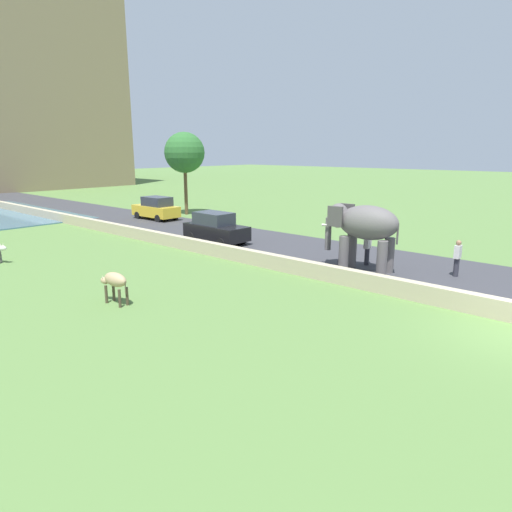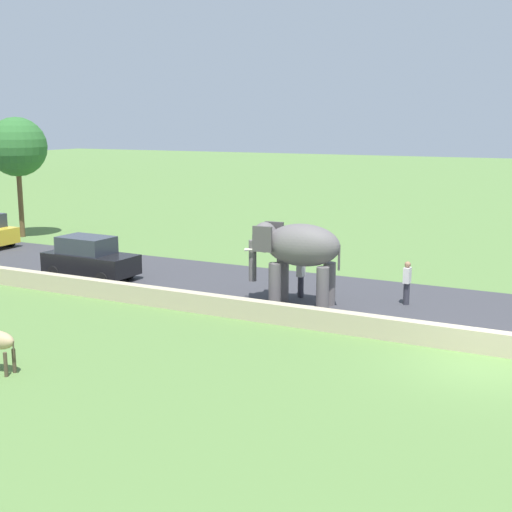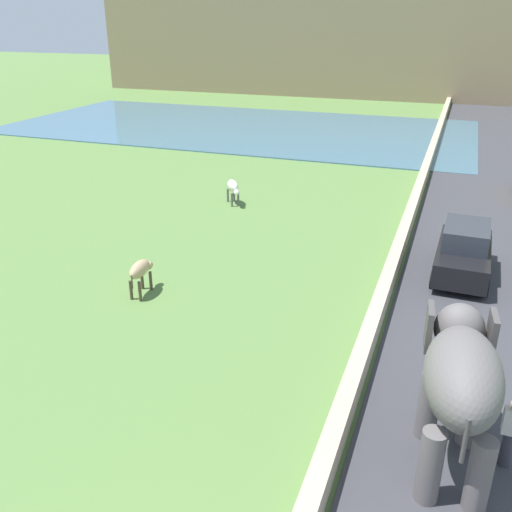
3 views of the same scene
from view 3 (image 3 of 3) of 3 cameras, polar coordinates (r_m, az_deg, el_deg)
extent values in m
cube|color=#38383D|center=(24.12, 24.00, 1.25)|extent=(7.00, 120.00, 0.06)
cube|color=tan|center=(22.09, 14.56, 1.50)|extent=(0.40, 110.00, 0.67)
cube|color=#426B84|center=(45.75, -1.86, 13.01)|extent=(36.00, 18.00, 0.08)
ellipsoid|color=#605B5B|center=(11.09, 20.30, -11.45)|extent=(1.63, 2.81, 1.50)
cylinder|color=#605B5B|center=(12.58, 17.14, -14.46)|extent=(0.44, 0.44, 1.60)
cylinder|color=#605B5B|center=(12.68, 21.05, -14.75)|extent=(0.44, 0.44, 1.60)
cylinder|color=#605B5B|center=(11.23, 17.28, -19.86)|extent=(0.44, 0.44, 1.60)
cylinder|color=#605B5B|center=(11.34, 21.77, -20.13)|extent=(0.44, 0.44, 1.60)
ellipsoid|color=#605B5B|center=(12.19, 19.98, -7.00)|extent=(1.08, 0.99, 1.10)
cube|color=#484444|center=(12.00, 17.19, -6.90)|extent=(0.18, 0.71, 0.90)
cube|color=#484444|center=(12.14, 22.87, -7.40)|extent=(0.18, 0.71, 0.90)
cylinder|color=#605B5B|center=(13.04, 19.32, -9.34)|extent=(0.28, 0.28, 1.50)
cone|color=silver|center=(12.73, 18.62, -7.71)|extent=(0.17, 0.57, 0.17)
cone|color=silver|center=(12.78, 20.59, -7.88)|extent=(0.17, 0.57, 0.17)
cylinder|color=#484444|center=(10.24, 20.52, -17.22)|extent=(0.08, 0.08, 0.90)
cylinder|color=#33333D|center=(12.66, 24.13, -17.58)|extent=(0.22, 0.22, 0.85)
cube|color=black|center=(20.28, 20.32, -0.14)|extent=(1.81, 4.05, 0.80)
cube|color=#2D333D|center=(20.20, 20.64, 2.03)|extent=(1.51, 2.24, 0.70)
cylinder|color=black|center=(19.27, 22.33, -3.02)|extent=(0.20, 0.60, 0.60)
cylinder|color=black|center=(19.26, 17.58, -2.31)|extent=(0.20, 0.60, 0.60)
cylinder|color=black|center=(21.66, 22.46, -0.14)|extent=(0.20, 0.60, 0.60)
cylinder|color=black|center=(21.65, 18.23, 0.49)|extent=(0.20, 0.60, 0.60)
ellipsoid|color=silver|center=(26.51, -2.38, 7.19)|extent=(1.01, 1.14, 0.50)
cylinder|color=#595753|center=(26.36, -1.82, 5.79)|extent=(0.10, 0.10, 0.65)
cylinder|color=#595753|center=(26.28, -2.47, 5.73)|extent=(0.10, 0.10, 0.65)
cylinder|color=#595753|center=(27.07, -2.26, 6.26)|extent=(0.10, 0.10, 0.65)
cylinder|color=#595753|center=(27.00, -2.89, 6.20)|extent=(0.10, 0.10, 0.65)
ellipsoid|color=silver|center=(25.97, -2.02, 6.50)|extent=(0.43, 0.46, 0.26)
cone|color=beige|center=(25.94, -1.83, 6.87)|extent=(0.04, 0.04, 0.12)
cone|color=beige|center=(25.89, -2.22, 6.84)|extent=(0.04, 0.04, 0.12)
cylinder|color=#595753|center=(27.07, -2.67, 7.08)|extent=(0.04, 0.04, 0.45)
ellipsoid|color=tan|center=(18.06, -11.78, -1.31)|extent=(0.52, 1.13, 0.50)
cylinder|color=#493D2C|center=(18.67, -11.52, -2.39)|extent=(0.10, 0.10, 0.65)
cylinder|color=#493D2C|center=(18.54, -10.67, -2.51)|extent=(0.10, 0.10, 0.65)
cylinder|color=#493D2C|center=(18.07, -12.61, -3.40)|extent=(0.10, 0.10, 0.65)
cylinder|color=#493D2C|center=(17.93, -11.74, -3.54)|extent=(0.10, 0.10, 0.65)
ellipsoid|color=tan|center=(18.63, -10.87, -0.95)|extent=(0.27, 0.42, 0.26)
cone|color=beige|center=(18.60, -11.15, -0.44)|extent=(0.04, 0.04, 0.12)
cone|color=beige|center=(18.52, -10.66, -0.51)|extent=(0.04, 0.04, 0.12)
cylinder|color=#493D2C|center=(17.72, -12.51, -2.60)|extent=(0.04, 0.04, 0.45)
camera|label=1|loc=(17.23, -67.05, -1.17)|focal=31.41mm
camera|label=2|loc=(21.29, -69.59, 3.39)|focal=48.23mm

